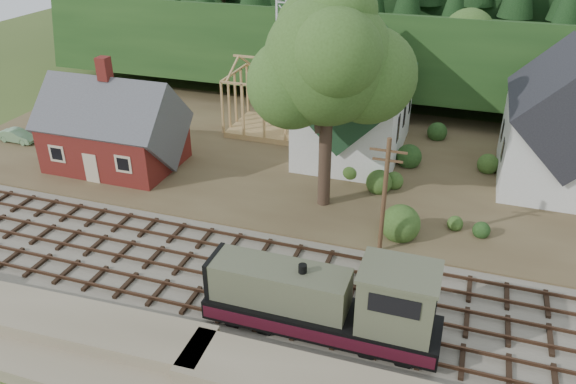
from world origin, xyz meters
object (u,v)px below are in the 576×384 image
(locomotive, at_px, (330,303))
(patio_set, at_px, (89,153))
(car_blue, at_px, (153,153))
(car_green, at_px, (17,136))

(locomotive, bearing_deg, patio_set, 152.90)
(car_blue, bearing_deg, car_green, 175.16)
(locomotive, xyz_separation_m, patio_set, (-22.74, 11.64, 0.09))
(car_green, bearing_deg, locomotive, -112.87)
(car_green, distance_m, patio_set, 11.07)
(locomotive, height_order, patio_set, locomotive)
(car_blue, distance_m, patio_set, 5.45)
(car_blue, xyz_separation_m, car_green, (-13.54, -0.74, 0.06))
(locomotive, relative_size, car_blue, 3.80)
(locomotive, bearing_deg, car_blue, 140.99)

